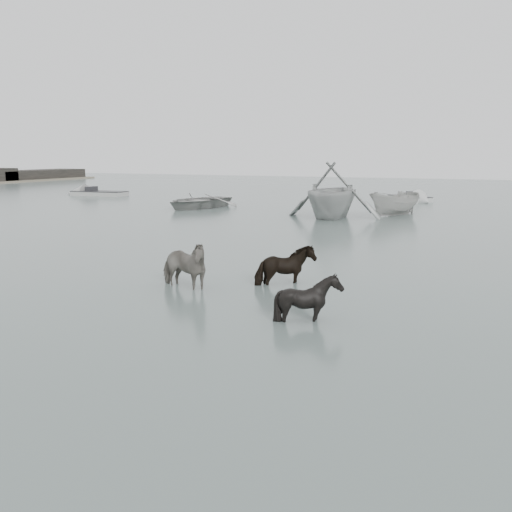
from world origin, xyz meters
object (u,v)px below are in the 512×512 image
object	(u,v)px
pony_pinto	(183,260)
pony_black	(309,291)
pony_dark	(286,260)
rowboat_lead	(198,199)

from	to	relation	value
pony_pinto	pony_black	bearing A→B (deg)	-96.86
pony_pinto	pony_black	world-z (taller)	pony_pinto
pony_dark	rowboat_lead	size ratio (longest dim) A/B	0.26
pony_pinto	pony_dark	bearing A→B (deg)	-44.15
rowboat_lead	pony_dark	bearing A→B (deg)	-42.97
pony_pinto	rowboat_lead	distance (m)	22.17
pony_black	rowboat_lead	distance (m)	25.44
pony_dark	pony_black	world-z (taller)	pony_dark
pony_black	pony_dark	bearing A→B (deg)	42.65
pony_pinto	pony_dark	size ratio (longest dim) A/B	1.31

